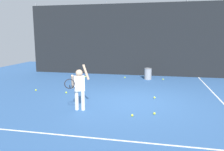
{
  "coord_description": "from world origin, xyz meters",
  "views": [
    {
      "loc": [
        0.77,
        -7.16,
        2.15
      ],
      "look_at": [
        -0.72,
        0.01,
        0.85
      ],
      "focal_mm": 35.73,
      "sensor_mm": 36.0,
      "label": 1
    }
  ],
  "objects": [
    {
      "name": "fence_post_2",
      "position": [
        2.12,
        5.17,
        2.01
      ],
      "size": [
        0.09,
        0.09,
        4.03
      ],
      "primitive_type": "cylinder",
      "color": "slate",
      "rests_on": "ground"
    },
    {
      "name": "tennis_ball_2",
      "position": [
        1.05,
        3.99,
        0.03
      ],
      "size": [
        0.07,
        0.07,
        0.07
      ],
      "primitive_type": "sphere",
      "color": "#CCE033",
      "rests_on": "ground"
    },
    {
      "name": "tennis_ball_6",
      "position": [
        0.14,
        -1.42,
        0.03
      ],
      "size": [
        0.07,
        0.07,
        0.07
      ],
      "primitive_type": "sphere",
      "color": "#CCE033",
      "rests_on": "ground"
    },
    {
      "name": "ball_hopper",
      "position": [
        0.3,
        4.01,
        0.29
      ],
      "size": [
        0.38,
        0.38,
        0.56
      ],
      "color": "gray",
      "rests_on": "ground"
    },
    {
      "name": "tennis_ball_3",
      "position": [
        -2.61,
        0.54,
        0.03
      ],
      "size": [
        0.07,
        0.07,
        0.07
      ],
      "primitive_type": "sphere",
      "color": "#CCE033",
      "rests_on": "ground"
    },
    {
      "name": "fence_post_0",
      "position": [
        -6.36,
        5.17,
        2.01
      ],
      "size": [
        0.09,
        0.09,
        4.03
      ],
      "primitive_type": "cylinder",
      "color": "slate",
      "rests_on": "ground"
    },
    {
      "name": "tennis_player",
      "position": [
        -1.44,
        -1.2,
        0.73
      ],
      "size": [
        0.55,
        0.76,
        1.35
      ],
      "rotation": [
        0.0,
        0.0,
        0.37
      ],
      "color": "silver",
      "rests_on": "ground"
    },
    {
      "name": "tennis_ball_1",
      "position": [
        -2.96,
        3.88,
        0.03
      ],
      "size": [
        0.07,
        0.07,
        0.07
      ],
      "primitive_type": "sphere",
      "color": "#CCE033",
      "rests_on": "ground"
    },
    {
      "name": "court_line_baseline",
      "position": [
        0.0,
        -2.88,
        0.0
      ],
      "size": [
        9.0,
        0.05,
        0.0
      ],
      "primitive_type": "cube",
      "color": "white",
      "rests_on": "ground"
    },
    {
      "name": "tennis_ball_4",
      "position": [
        -0.88,
        4.06,
        0.03
      ],
      "size": [
        0.07,
        0.07,
        0.07
      ],
      "primitive_type": "sphere",
      "color": "#CCE033",
      "rests_on": "ground"
    },
    {
      "name": "ground_plane",
      "position": [
        0.0,
        0.0,
        0.0
      ],
      "size": [
        20.0,
        20.0,
        0.0
      ],
      "primitive_type": "plane",
      "color": "#335B93"
    },
    {
      "name": "tennis_ball_5",
      "position": [
        -3.94,
        0.65,
        0.03
      ],
      "size": [
        0.07,
        0.07,
        0.07
      ],
      "primitive_type": "sphere",
      "color": "#CCE033",
      "rests_on": "ground"
    },
    {
      "name": "fence_post_1",
      "position": [
        -2.12,
        5.17,
        2.01
      ],
      "size": [
        0.09,
        0.09,
        4.03
      ],
      "primitive_type": "cylinder",
      "color": "slate",
      "rests_on": "ground"
    },
    {
      "name": "court_line_sideline",
      "position": [
        2.89,
        1.0,
        0.0
      ],
      "size": [
        0.05,
        9.0,
        0.0
      ],
      "primitive_type": "cube",
      "color": "white",
      "rests_on": "ground"
    },
    {
      "name": "tennis_ball_7",
      "position": [
        0.73,
        -1.14,
        0.03
      ],
      "size": [
        0.07,
        0.07,
        0.07
      ],
      "primitive_type": "sphere",
      "color": "#CCE033",
      "rests_on": "ground"
    },
    {
      "name": "back_fence_windscreen",
      "position": [
        0.0,
        5.11,
        1.94
      ],
      "size": [
        13.01,
        0.08,
        3.88
      ],
      "primitive_type": "cube",
      "color": "black",
      "rests_on": "ground"
    },
    {
      "name": "tennis_ball_0",
      "position": [
        0.7,
        0.5,
        0.03
      ],
      "size": [
        0.07,
        0.07,
        0.07
      ],
      "primitive_type": "sphere",
      "color": "#CCE033",
      "rests_on": "ground"
    }
  ]
}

